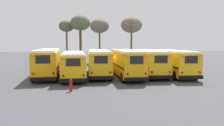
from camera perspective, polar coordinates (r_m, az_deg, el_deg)
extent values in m
plane|color=#424247|center=(26.34, 0.01, -3.48)|extent=(160.00, 160.00, 0.00)
cube|color=#E5A00C|center=(27.01, -16.39, 0.14)|extent=(2.99, 10.39, 2.68)
cube|color=white|center=(26.93, -16.47, 3.19)|extent=(2.78, 9.97, 0.20)
cube|color=black|center=(22.03, -17.50, -4.03)|extent=(2.54, 0.33, 0.36)
cube|color=black|center=(21.84, -17.63, 0.90)|extent=(1.36, 0.10, 0.80)
sphere|color=red|center=(22.06, -19.94, -2.63)|extent=(0.22, 0.22, 0.22)
sphere|color=orange|center=(21.91, -20.08, 1.84)|extent=(0.18, 0.18, 0.18)
sphere|color=red|center=(21.86, -15.11, -2.56)|extent=(0.22, 0.22, 0.22)
sphere|color=orange|center=(21.70, -15.22, 1.94)|extent=(0.18, 0.18, 0.18)
cube|color=black|center=(27.17, -19.01, -0.33)|extent=(0.53, 10.06, 0.14)
cube|color=black|center=(26.95, -13.73, -0.24)|extent=(0.53, 10.06, 0.14)
cylinder|color=black|center=(31.05, -17.84, -1.46)|extent=(0.33, 1.03, 1.02)
cylinder|color=black|center=(30.87, -13.56, -1.40)|extent=(0.33, 1.03, 1.02)
cylinder|color=black|center=(23.50, -19.96, -3.60)|extent=(0.33, 1.03, 1.02)
cylinder|color=black|center=(23.26, -14.30, -3.54)|extent=(0.33, 1.03, 1.02)
cube|color=#EAAA0F|center=(25.49, -10.02, -0.36)|extent=(2.68, 9.94, 2.41)
cube|color=white|center=(25.40, -10.07, 2.58)|extent=(2.48, 9.54, 0.20)
cube|color=black|center=(20.68, -10.03, -4.51)|extent=(2.50, 0.26, 0.36)
cube|color=black|center=(20.49, -10.10, 0.16)|extent=(1.35, 0.06, 0.72)
sphere|color=red|center=(20.62, -12.61, -3.23)|extent=(0.22, 0.22, 0.22)
sphere|color=orange|center=(20.46, -12.69, 1.01)|extent=(0.18, 0.18, 0.18)
sphere|color=red|center=(20.61, -7.49, -3.15)|extent=(0.22, 0.22, 0.22)
sphere|color=orange|center=(20.45, -7.55, 1.09)|extent=(0.18, 0.18, 0.18)
cube|color=black|center=(25.55, -12.79, -0.81)|extent=(0.25, 9.69, 0.14)
cube|color=black|center=(25.53, -7.24, -0.72)|extent=(0.25, 9.69, 0.14)
cylinder|color=black|center=(29.26, -12.20, -1.78)|extent=(0.30, 0.96, 0.96)
cylinder|color=black|center=(29.25, -7.72, -1.71)|extent=(0.30, 0.96, 0.96)
cylinder|color=black|center=(22.05, -13.00, -4.06)|extent=(0.30, 0.96, 0.96)
cylinder|color=black|center=(22.03, -7.03, -3.97)|extent=(0.30, 0.96, 0.96)
cube|color=yellow|center=(26.74, -3.45, 0.15)|extent=(2.89, 10.05, 2.58)
cube|color=white|center=(26.65, -3.47, 3.13)|extent=(2.68, 9.64, 0.20)
cube|color=black|center=(21.90, -2.86, -3.89)|extent=(2.53, 0.31, 0.36)
cube|color=black|center=(21.72, -2.88, 0.86)|extent=(1.36, 0.09, 0.77)
sphere|color=red|center=(21.79, -5.30, -2.55)|extent=(0.22, 0.22, 0.22)
sphere|color=orange|center=(21.63, -5.34, 1.79)|extent=(0.18, 0.18, 0.18)
sphere|color=red|center=(21.88, -0.44, -2.49)|extent=(0.22, 0.22, 0.22)
sphere|color=orange|center=(21.73, -0.44, 1.83)|extent=(0.18, 0.18, 0.18)
cube|color=black|center=(26.73, -6.12, -0.28)|extent=(0.44, 9.74, 0.14)
cube|color=black|center=(26.84, -0.79, -0.23)|extent=(0.44, 9.74, 0.14)
cylinder|color=black|center=(30.49, -5.91, -1.40)|extent=(0.32, 0.98, 0.97)
cylinder|color=black|center=(30.58, -1.58, -1.36)|extent=(0.32, 0.98, 0.97)
cylinder|color=black|center=(23.20, -5.89, -3.48)|extent=(0.32, 0.98, 0.97)
cylinder|color=black|center=(23.32, -0.19, -3.41)|extent=(0.32, 0.98, 0.97)
cube|color=#E5A00C|center=(25.36, 3.75, -0.02)|extent=(2.39, 9.27, 2.61)
cube|color=white|center=(25.27, 3.77, 3.15)|extent=(2.20, 8.90, 0.20)
cube|color=black|center=(21.00, 6.46, -4.23)|extent=(2.41, 0.21, 0.36)
cube|color=black|center=(20.80, 6.49, 0.79)|extent=(1.30, 0.03, 0.78)
sphere|color=red|center=(20.70, 4.11, -2.84)|extent=(0.22, 0.22, 0.22)
sphere|color=orange|center=(20.53, 4.14, 1.78)|extent=(0.18, 0.18, 0.18)
sphere|color=red|center=(21.15, 8.80, -2.72)|extent=(0.22, 0.22, 0.22)
sphere|color=orange|center=(20.99, 8.86, 1.81)|extent=(0.18, 0.18, 0.18)
cube|color=black|center=(25.15, 1.09, -0.50)|extent=(0.05, 9.08, 0.14)
cube|color=black|center=(25.66, 6.35, -0.42)|extent=(0.05, 9.08, 0.14)
cylinder|color=black|center=(28.54, 0.15, -1.74)|extent=(0.28, 1.05, 1.05)
cylinder|color=black|center=(28.95, 4.46, -1.66)|extent=(0.28, 1.05, 1.05)
cylinder|color=black|center=(22.04, 2.78, -3.81)|extent=(0.28, 1.05, 1.05)
cylinder|color=black|center=(22.57, 8.28, -3.65)|extent=(0.28, 1.05, 1.05)
cube|color=yellow|center=(27.28, 9.46, 0.20)|extent=(2.87, 9.57, 2.59)
cube|color=white|center=(27.19, 9.51, 3.12)|extent=(2.65, 9.18, 0.20)
cube|color=black|center=(22.87, 12.64, -3.62)|extent=(2.55, 0.30, 0.36)
cube|color=black|center=(22.69, 12.71, 0.94)|extent=(1.37, 0.08, 0.78)
sphere|color=red|center=(22.51, 10.42, -2.36)|extent=(0.22, 0.22, 0.22)
sphere|color=orange|center=(22.35, 10.49, 1.85)|extent=(0.18, 0.18, 0.18)
sphere|color=red|center=(23.11, 14.87, -2.25)|extent=(0.22, 0.22, 0.22)
sphere|color=orange|center=(22.96, 14.97, 1.84)|extent=(0.18, 0.18, 0.18)
cube|color=black|center=(26.98, 6.88, -0.24)|extent=(0.39, 9.28, 0.14)
cube|color=black|center=(27.66, 11.97, -0.18)|extent=(0.39, 9.28, 0.14)
cylinder|color=black|center=(30.45, 5.58, -1.41)|extent=(0.32, 0.98, 0.96)
cylinder|color=black|center=(31.00, 9.81, -1.35)|extent=(0.32, 0.98, 0.96)
cylinder|color=black|center=(23.81, 8.94, -3.30)|extent=(0.32, 0.98, 0.96)
cylinder|color=black|center=(24.52, 14.22, -3.15)|extent=(0.32, 0.98, 0.96)
cube|color=yellow|center=(28.11, 15.52, 0.21)|extent=(3.01, 10.31, 2.56)
cube|color=white|center=(28.03, 15.59, 3.01)|extent=(2.79, 9.89, 0.20)
cube|color=black|center=(23.54, 19.92, -3.55)|extent=(2.54, 0.33, 0.36)
cube|color=black|center=(23.37, 20.03, 0.83)|extent=(1.36, 0.10, 0.77)
sphere|color=red|center=(23.08, 17.88, -2.35)|extent=(0.22, 0.22, 0.22)
sphere|color=orange|center=(22.93, 18.00, 1.70)|extent=(0.18, 0.18, 0.18)
sphere|color=red|center=(23.87, 21.99, -2.23)|extent=(0.22, 0.22, 0.22)
sphere|color=orange|center=(23.73, 22.12, 1.69)|extent=(0.18, 0.18, 0.18)
cube|color=black|center=(27.70, 13.09, -0.21)|extent=(0.55, 9.98, 0.14)
cube|color=black|center=(28.59, 17.86, -0.16)|extent=(0.55, 9.98, 0.14)
cylinder|color=black|center=(31.43, 11.03, -1.26)|extent=(0.33, 0.99, 0.98)
cylinder|color=black|center=(32.16, 15.00, -1.20)|extent=(0.33, 0.99, 0.98)
cylinder|color=black|center=(24.30, 16.09, -3.25)|extent=(0.33, 0.99, 0.98)
cylinder|color=black|center=(25.24, 21.00, -3.09)|extent=(0.33, 0.99, 0.98)
cylinder|color=brown|center=(37.76, 5.04, 4.93)|extent=(0.27, 0.27, 7.61)
cube|color=brown|center=(37.86, 5.07, 9.31)|extent=(1.80, 0.14, 0.14)
cylinder|color=#473323|center=(39.68, -8.21, 4.17)|extent=(0.43, 0.43, 6.59)
ellipsoid|color=#4C563D|center=(39.84, -8.29, 10.32)|extent=(3.54, 3.54, 2.65)
cylinder|color=brown|center=(44.98, -3.25, 4.21)|extent=(0.33, 0.33, 6.41)
ellipsoid|color=#6B6051|center=(45.10, -3.28, 9.65)|extent=(3.90, 3.90, 2.92)
cylinder|color=brown|center=(41.43, -11.71, 3.98)|extent=(0.35, 0.35, 6.34)
ellipsoid|color=#4C563D|center=(41.54, -11.81, 9.43)|extent=(2.82, 2.82, 2.12)
cylinder|color=#473323|center=(42.44, 5.07, 4.10)|extent=(0.34, 0.34, 6.34)
ellipsoid|color=#6B6051|center=(42.57, 5.11, 9.88)|extent=(4.05, 4.05, 3.04)
cylinder|color=#939399|center=(34.01, -21.56, -0.69)|extent=(0.06, 0.06, 1.40)
cylinder|color=#939399|center=(33.52, -17.28, -0.64)|extent=(0.06, 0.06, 1.40)
cylinder|color=#939399|center=(33.22, -12.89, -0.59)|extent=(0.06, 0.06, 1.40)
cylinder|color=#939399|center=(33.12, -8.45, -0.53)|extent=(0.06, 0.06, 1.40)
cylinder|color=#939399|center=(33.21, -4.01, -0.47)|extent=(0.06, 0.06, 1.40)
cylinder|color=#939399|center=(33.50, 0.39, -0.41)|extent=(0.06, 0.06, 1.40)
cylinder|color=#939399|center=(33.99, 4.68, -0.35)|extent=(0.06, 0.06, 1.40)
cylinder|color=#939399|center=(34.66, 8.82, -0.28)|extent=(0.06, 0.06, 1.40)
cylinder|color=#939399|center=(35.51, 12.79, -0.22)|extent=(0.06, 0.06, 1.40)
cylinder|color=#939399|center=(36.51, 16.56, -0.16)|extent=(0.06, 0.06, 1.40)
cylinder|color=#939399|center=(33.27, -1.80, 0.76)|extent=(23.15, 0.04, 0.04)
cylinder|color=#B21414|center=(18.38, -10.70, -6.03)|extent=(0.24, 0.24, 0.85)
sphere|color=#B21414|center=(18.29, -10.72, -4.51)|extent=(0.23, 0.23, 0.23)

